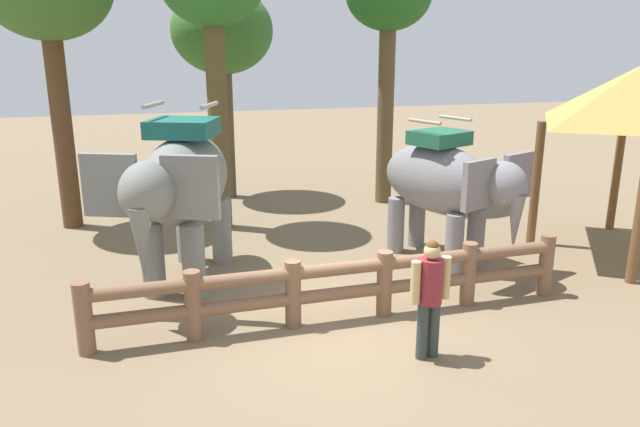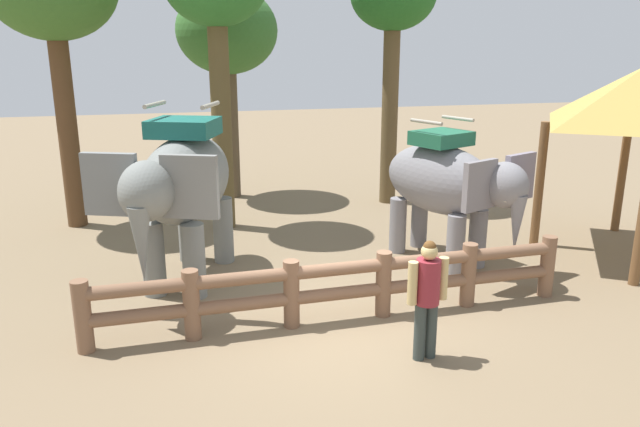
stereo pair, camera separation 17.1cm
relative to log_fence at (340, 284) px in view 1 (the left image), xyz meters
The scene contains 8 objects.
ground_plane 0.66m from the log_fence, 90.00° to the right, with size 60.00×60.00×0.00m, color #766248.
log_fence is the anchor object (origin of this frame).
elephant_near_left 3.30m from the log_fence, 134.97° to the left, with size 2.70×3.75×3.15m.
elephant_center 3.51m from the log_fence, 36.95° to the left, with size 2.42×3.29×2.77m.
tourist_woman_in_black 1.65m from the log_fence, 59.12° to the right, with size 0.59×0.37×1.68m.
thatched_shelter 7.08m from the log_fence, 13.62° to the left, with size 3.84×3.84×3.75m.
tree_far_left 9.09m from the log_fence, 94.95° to the left, with size 2.63×2.63×5.54m.
tree_back_center 8.63m from the log_fence, 64.15° to the left, with size 2.14×2.14×6.21m.
Camera 1 is at (-2.51, -7.94, 4.15)m, focal length 34.17 mm.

